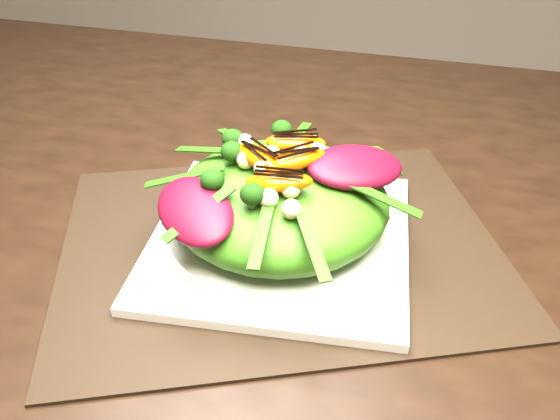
% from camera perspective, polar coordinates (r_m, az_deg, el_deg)
% --- Properties ---
extents(dining_table, '(1.60, 0.90, 0.75)m').
position_cam_1_polar(dining_table, '(0.78, -7.22, 3.20)').
color(dining_table, black).
rests_on(dining_table, floor).
extents(placemat, '(0.55, 0.50, 0.00)m').
position_cam_1_polar(placemat, '(0.63, 0.00, -3.29)').
color(placemat, black).
rests_on(placemat, dining_table).
extents(plate_base, '(0.29, 0.29, 0.01)m').
position_cam_1_polar(plate_base, '(0.62, 0.00, -2.80)').
color(plate_base, white).
rests_on(plate_base, placemat).
extents(salad_bowl, '(0.28, 0.28, 0.02)m').
position_cam_1_polar(salad_bowl, '(0.61, 0.00, -1.80)').
color(salad_bowl, silver).
rests_on(salad_bowl, plate_base).
extents(lettuce_mound, '(0.27, 0.27, 0.08)m').
position_cam_1_polar(lettuce_mound, '(0.59, 0.00, 0.86)').
color(lettuce_mound, '#366D14').
rests_on(lettuce_mound, salad_bowl).
extents(radicchio_leaf, '(0.12, 0.11, 0.02)m').
position_cam_1_polar(radicchio_leaf, '(0.58, 7.26, 4.13)').
color(radicchio_leaf, '#490717').
rests_on(radicchio_leaf, lettuce_mound).
extents(orange_segment, '(0.06, 0.03, 0.02)m').
position_cam_1_polar(orange_segment, '(0.58, -0.81, 5.51)').
color(orange_segment, '#C64503').
rests_on(orange_segment, lettuce_mound).
extents(broccoli_floret, '(0.04, 0.04, 0.03)m').
position_cam_1_polar(broccoli_floret, '(0.62, -3.38, 7.21)').
color(broccoli_floret, '#0B3309').
rests_on(broccoli_floret, lettuce_mound).
extents(macadamia_nut, '(0.02, 0.02, 0.02)m').
position_cam_1_polar(macadamia_nut, '(0.53, 1.32, 2.06)').
color(macadamia_nut, beige).
rests_on(macadamia_nut, lettuce_mound).
extents(balsamic_drizzle, '(0.04, 0.01, 0.00)m').
position_cam_1_polar(balsamic_drizzle, '(0.58, -0.82, 6.27)').
color(balsamic_drizzle, black).
rests_on(balsamic_drizzle, orange_segment).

